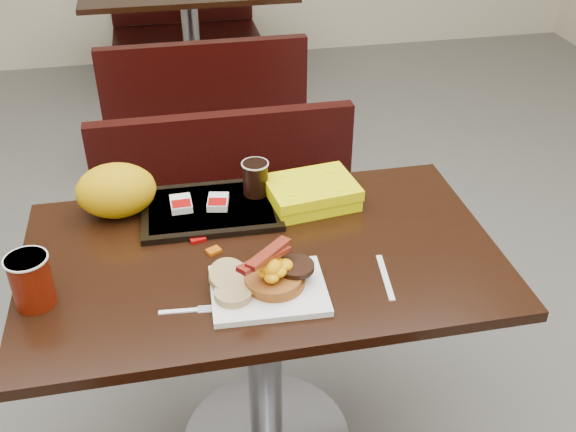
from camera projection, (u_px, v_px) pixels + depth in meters
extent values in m
cube|color=white|center=(269.00, 290.00, 1.55)|extent=(0.28, 0.22, 0.02)
cylinder|color=#954D18|center=(275.00, 279.00, 1.55)|extent=(0.18, 0.18, 0.03)
cylinder|color=black|center=(296.00, 267.00, 1.55)|extent=(0.11, 0.11, 0.01)
ellipsoid|color=#FE9C05|center=(272.00, 270.00, 1.52)|extent=(0.10, 0.10, 0.05)
cylinder|color=tan|center=(233.00, 294.00, 1.51)|extent=(0.09, 0.09, 0.02)
cylinder|color=tan|center=(228.00, 276.00, 1.55)|extent=(0.11, 0.11, 0.05)
cylinder|color=maroon|center=(31.00, 281.00, 1.49)|extent=(0.11, 0.11, 0.13)
cube|color=white|center=(385.00, 277.00, 1.60)|extent=(0.04, 0.17, 0.00)
cube|color=#AD4607|center=(214.00, 251.00, 1.68)|extent=(0.04, 0.04, 0.01)
cube|color=#8C0504|center=(198.00, 239.00, 1.73)|extent=(0.05, 0.04, 0.01)
cube|color=black|center=(210.00, 209.00, 1.84)|extent=(0.38, 0.28, 0.02)
cube|color=silver|center=(181.00, 204.00, 1.82)|extent=(0.06, 0.08, 0.02)
cube|color=silver|center=(218.00, 202.00, 1.83)|extent=(0.07, 0.08, 0.02)
cylinder|color=black|center=(255.00, 178.00, 1.86)|extent=(0.09, 0.09, 0.10)
cube|color=#E6E003|center=(311.00, 193.00, 1.86)|extent=(0.26, 0.21, 0.07)
ellipsoid|color=#CD8406|center=(116.00, 190.00, 1.79)|extent=(0.25, 0.22, 0.15)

